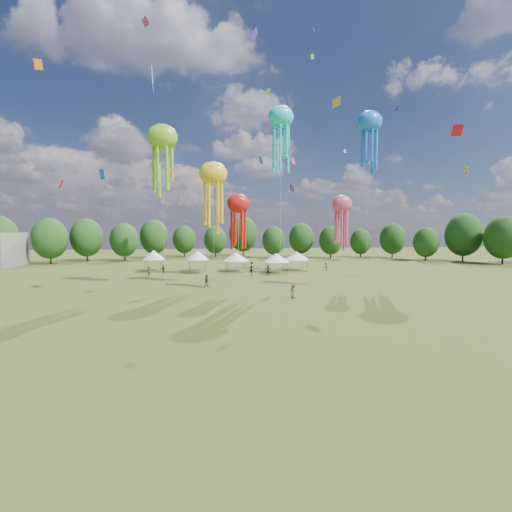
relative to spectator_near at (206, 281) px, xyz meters
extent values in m
plane|color=#384416|center=(8.15, -35.73, -0.87)|extent=(300.00, 300.00, 0.00)
imported|color=gray|center=(0.00, 0.00, 0.00)|extent=(1.04, 0.96, 1.73)
imported|color=gray|center=(9.60, 18.79, 0.09)|extent=(0.88, 1.08, 1.91)
imported|color=gray|center=(24.93, 16.66, -0.03)|extent=(0.92, 1.00, 1.66)
imported|color=gray|center=(8.42, 10.93, 0.06)|extent=(1.20, 0.69, 1.86)
imported|color=gray|center=(-8.14, 16.86, -0.05)|extent=(1.01, 0.57, 1.63)
imported|color=gray|center=(11.70, 11.60, 0.09)|extent=(1.80, 0.68, 1.91)
imported|color=gray|center=(-10.42, 13.58, -0.01)|extent=(0.56, 0.71, 1.71)
imported|color=gray|center=(10.52, -10.62, -0.04)|extent=(0.92, 0.95, 1.65)
cylinder|color=#47474C|center=(-12.30, 20.87, 0.28)|extent=(0.08, 0.08, 2.29)
cylinder|color=#47474C|center=(-12.30, 24.00, 0.28)|extent=(0.08, 0.08, 2.29)
cylinder|color=#47474C|center=(-9.17, 20.87, 0.28)|extent=(0.08, 0.08, 2.29)
cylinder|color=#47474C|center=(-9.17, 24.00, 0.28)|extent=(0.08, 0.08, 2.29)
cube|color=white|center=(-10.74, 22.44, 1.48)|extent=(3.53, 3.53, 0.10)
cone|color=white|center=(-10.74, 22.44, 2.51)|extent=(4.59, 4.59, 1.96)
cylinder|color=#47474C|center=(-3.27, 19.16, 0.27)|extent=(0.08, 0.08, 2.26)
cylinder|color=#47474C|center=(-3.27, 22.40, 0.27)|extent=(0.08, 0.08, 2.26)
cylinder|color=#47474C|center=(-0.03, 19.16, 0.27)|extent=(0.08, 0.08, 2.26)
cylinder|color=#47474C|center=(-0.03, 22.40, 0.27)|extent=(0.08, 0.08, 2.26)
cube|color=white|center=(-1.65, 20.78, 1.45)|extent=(3.64, 3.64, 0.10)
cone|color=white|center=(-1.65, 20.78, 2.47)|extent=(4.74, 4.74, 1.94)
cylinder|color=#47474C|center=(4.39, 17.61, 0.16)|extent=(0.08, 0.08, 2.05)
cylinder|color=#47474C|center=(4.39, 21.35, 0.16)|extent=(0.08, 0.08, 2.05)
cylinder|color=#47474C|center=(8.13, 17.61, 0.16)|extent=(0.08, 0.08, 2.05)
cylinder|color=#47474C|center=(8.13, 21.35, 0.16)|extent=(0.08, 0.08, 2.05)
cube|color=white|center=(6.26, 19.48, 1.23)|extent=(4.14, 4.14, 0.10)
cone|color=white|center=(6.26, 19.48, 2.16)|extent=(5.39, 5.39, 1.76)
cylinder|color=#47474C|center=(12.30, 13.96, 0.15)|extent=(0.08, 0.08, 2.03)
cylinder|color=#47474C|center=(12.30, 17.66, 0.15)|extent=(0.08, 0.08, 2.03)
cylinder|color=#47474C|center=(16.00, 13.96, 0.15)|extent=(0.08, 0.08, 2.03)
cylinder|color=#47474C|center=(16.00, 17.66, 0.15)|extent=(0.08, 0.08, 2.03)
cube|color=white|center=(14.15, 15.81, 1.21)|extent=(4.10, 4.10, 0.10)
cone|color=white|center=(14.15, 15.81, 2.13)|extent=(5.33, 5.33, 1.74)
cylinder|color=#47474C|center=(17.40, 17.34, 0.19)|extent=(0.08, 0.08, 2.11)
cylinder|color=#47474C|center=(17.40, 21.15, 0.19)|extent=(0.08, 0.08, 2.11)
cylinder|color=#47474C|center=(21.22, 17.34, 0.19)|extent=(0.08, 0.08, 2.11)
cylinder|color=#47474C|center=(21.22, 21.15, 0.19)|extent=(0.08, 0.08, 2.11)
cube|color=white|center=(19.31, 19.25, 1.30)|extent=(4.22, 4.22, 0.10)
cone|color=white|center=(19.31, 19.25, 2.25)|extent=(5.48, 5.48, 1.81)
ellipsoid|color=yellow|center=(1.24, 2.39, 16.26)|extent=(4.35, 3.05, 3.70)
cylinder|color=beige|center=(1.24, 2.39, 7.70)|extent=(0.03, 0.03, 17.13)
ellipsoid|color=#1BE4E9|center=(12.78, 6.25, 26.65)|extent=(4.34, 3.04, 3.69)
cylinder|color=beige|center=(12.78, 6.25, 12.89)|extent=(0.03, 0.03, 27.51)
ellipsoid|color=#E04273|center=(19.75, -3.43, 11.40)|extent=(3.05, 2.13, 2.59)
cylinder|color=beige|center=(19.75, -3.43, 5.27)|extent=(0.03, 0.03, 12.27)
ellipsoid|color=#79D022|center=(-6.18, 1.60, 21.24)|extent=(4.42, 3.09, 3.76)
cylinder|color=beige|center=(-6.18, 1.60, 10.19)|extent=(0.03, 0.03, 22.11)
ellipsoid|color=red|center=(4.48, -3.56, 11.26)|extent=(3.18, 2.23, 2.70)
cylinder|color=beige|center=(4.48, -3.56, 5.20)|extent=(0.03, 0.03, 12.13)
ellipsoid|color=#1A76EE|center=(30.93, 10.47, 28.03)|extent=(4.84, 3.39, 4.11)
cylinder|color=beige|center=(30.93, 10.47, 13.58)|extent=(0.03, 0.03, 28.89)
cube|color=#79D022|center=(9.92, 3.24, 29.45)|extent=(0.99, 0.58, 1.09)
cube|color=#1A76EE|center=(14.15, 34.35, 25.25)|extent=(1.08, 2.02, 2.11)
cube|color=#1BE4E9|center=(31.20, 22.39, 25.39)|extent=(0.63, 0.25, 0.79)
cube|color=#E04273|center=(-8.48, 3.30, 38.29)|extent=(1.26, 0.72, 1.55)
cube|color=#5C2CC4|center=(14.70, 6.01, 14.79)|extent=(0.78, 1.53, 1.53)
cube|color=red|center=(28.20, -15.61, 18.80)|extent=(1.23, 0.92, 1.53)
cube|color=#1BE4E9|center=(-5.97, -9.16, 24.92)|extent=(0.29, 2.38, 2.72)
cube|color=#5C2CC4|center=(8.47, 7.68, 40.31)|extent=(1.47, 1.53, 2.09)
cube|color=red|center=(-7.92, 36.15, 21.80)|extent=(2.20, 1.82, 2.54)
cube|color=orange|center=(-18.83, -7.39, 26.42)|extent=(0.72, 0.91, 1.21)
cube|color=yellow|center=(24.70, 11.65, 31.75)|extent=(1.23, 1.92, 2.22)
cube|color=#1A76EE|center=(47.82, 12.53, 23.39)|extent=(1.50, 1.73, 1.81)
cube|color=#1BE4E9|center=(19.72, 10.47, 43.49)|extent=(0.46, 0.86, 0.93)
cube|color=#E04273|center=(23.05, 36.37, 25.74)|extent=(1.42, 1.07, 1.80)
cube|color=#5C2CC4|center=(28.08, -3.46, 25.39)|extent=(0.42, 0.64, 0.78)
cube|color=red|center=(-27.67, 20.95, 16.62)|extent=(1.01, 1.86, 1.92)
cube|color=orange|center=(3.28, 20.66, 17.46)|extent=(0.49, 1.08, 1.24)
cube|color=yellow|center=(41.10, -2.03, 17.15)|extent=(0.60, 1.15, 1.39)
cube|color=#79D022|center=(23.61, 23.03, 45.48)|extent=(0.86, 0.40, 1.10)
cube|color=#1A76EE|center=(-11.85, -9.00, 13.98)|extent=(0.80, 0.78, 1.22)
cube|color=#1BE4E9|center=(1.04, 10.77, 17.96)|extent=(1.99, 0.71, 2.44)
cylinder|color=#38281C|center=(-52.00, 44.79, 0.90)|extent=(0.44, 0.44, 3.53)
cylinder|color=#38281C|center=(-39.03, 42.46, 0.82)|extent=(0.44, 0.44, 3.36)
ellipsoid|color=#1F4517|center=(-39.03, 42.46, 5.65)|extent=(8.40, 8.40, 10.51)
cylinder|color=#38281C|center=(-32.54, 49.76, 0.84)|extent=(0.44, 0.44, 3.41)
ellipsoid|color=#1F4517|center=(-32.54, 49.76, 5.74)|extent=(8.53, 8.53, 10.66)
cylinder|color=#38281C|center=(-22.45, 49.29, 0.67)|extent=(0.44, 0.44, 3.07)
ellipsoid|color=#1F4517|center=(-22.45, 49.29, 5.07)|extent=(7.66, 7.66, 9.58)
cylinder|color=#38281C|center=(-15.36, 57.61, 0.85)|extent=(0.44, 0.44, 3.43)
ellipsoid|color=#1F4517|center=(-15.36, 57.61, 5.79)|extent=(8.58, 8.58, 10.73)
cylinder|color=#38281C|center=(-6.61, 63.23, 0.61)|extent=(0.44, 0.44, 2.95)
ellipsoid|color=#1F4517|center=(-6.61, 63.23, 4.84)|extent=(7.37, 7.37, 9.21)
cylinder|color=#38281C|center=(3.45, 59.33, 0.58)|extent=(0.44, 0.44, 2.89)
ellipsoid|color=#1F4517|center=(3.45, 59.33, 4.74)|extent=(7.23, 7.23, 9.04)
cylinder|color=#38281C|center=(13.06, 63.76, 1.05)|extent=(0.44, 0.44, 3.84)
ellipsoid|color=#1F4517|center=(13.06, 63.76, 6.57)|extent=(9.60, 9.60, 11.99)
cylinder|color=#38281C|center=(21.34, 52.71, 0.56)|extent=(0.44, 0.44, 2.84)
ellipsoid|color=#1F4517|center=(21.34, 52.71, 4.64)|extent=(7.11, 7.11, 8.89)
cylinder|color=#38281C|center=(31.08, 55.31, 0.72)|extent=(0.44, 0.44, 3.16)
ellipsoid|color=#1F4517|center=(31.08, 55.31, 5.26)|extent=(7.91, 7.91, 9.88)
cylinder|color=#38281C|center=(38.84, 49.56, 0.58)|extent=(0.44, 0.44, 2.88)
ellipsoid|color=#1F4517|center=(38.84, 49.56, 4.72)|extent=(7.21, 7.21, 9.01)
cylinder|color=#38281C|center=(49.66, 51.51, 0.45)|extent=(0.44, 0.44, 2.63)
ellipsoid|color=#1F4517|center=(49.66, 51.51, 4.23)|extent=(6.57, 6.57, 8.22)
cylinder|color=#38281C|center=(58.66, 48.00, 0.70)|extent=(0.44, 0.44, 3.13)
ellipsoid|color=#1F4517|center=(58.66, 48.00, 5.19)|extent=(7.81, 7.81, 9.77)
cylinder|color=#38281C|center=(61.79, 36.08, 0.49)|extent=(0.44, 0.44, 2.72)
ellipsoid|color=#1F4517|center=(61.79, 36.08, 4.40)|extent=(6.80, 6.80, 8.50)
cylinder|color=#38281C|center=(71.11, 33.19, 1.04)|extent=(0.44, 0.44, 3.81)
ellipsoid|color=#1F4517|center=(71.11, 33.19, 6.52)|extent=(9.52, 9.52, 11.90)
cylinder|color=#38281C|center=(74.72, 24.07, 0.89)|extent=(0.44, 0.44, 3.51)
ellipsoid|color=#1F4517|center=(74.72, 24.07, 5.94)|extent=(8.78, 8.78, 10.97)
camera|label=1|loc=(-0.40, -50.87, 7.32)|focal=23.76mm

